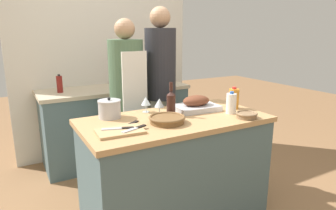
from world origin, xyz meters
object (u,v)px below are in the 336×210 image
Objects in this scene: wicker_basket at (167,119)px; juice_jug at (234,99)px; condiment_bottle_tall at (60,84)px; condiment_bottle_short at (160,77)px; stock_pot at (109,109)px; wine_glass_left at (146,101)px; wine_bottle_green at (171,103)px; stand_mixer at (132,73)px; knife_paring at (119,128)px; roasting_pan at (196,105)px; milk_jug at (231,103)px; wine_glass_right at (159,103)px; mixing_bowl at (247,115)px; cutting_board at (120,131)px; person_cook_guest at (161,85)px; knife_chef at (128,126)px; knife_bread at (135,128)px; person_cook_aproned at (127,97)px.

juice_jug reaches higher than wicker_basket.
condiment_bottle_tall is 1.24m from condiment_bottle_short.
stock_pot reaches higher than condiment_bottle_short.
wine_bottle_green is at bearing -56.38° from wine_glass_left.
knife_paring is at bearing -115.40° from stand_mixer.
knife_paring is at bearing -165.01° from roasting_pan.
wine_bottle_green reaches higher than wine_glass_left.
wine_glass_right is (-0.54, 0.24, 0.01)m from milk_jug.
mixing_bowl is 1.27× the size of wine_glass_left.
mixing_bowl is 0.18m from milk_jug.
wine_bottle_green reaches higher than cutting_board.
condiment_bottle_tall is (-0.88, -0.10, -0.05)m from stand_mixer.
person_cook_guest is at bearing -35.43° from condiment_bottle_tall.
stand_mixer reaches higher than condiment_bottle_short.
stand_mixer is at bearing 90.30° from roasting_pan.
knife_chef is 1.42m from condiment_bottle_tall.
knife_bread reaches higher than knife_chef.
stand_mixer is 0.88m from condiment_bottle_tall.
mixing_bowl is at bearing -41.35° from wine_glass_left.
condiment_bottle_short is (0.74, 1.54, 0.05)m from wicker_basket.
stock_pot is 0.65× the size of wine_bottle_green.
knife_bread is 1.55m from condiment_bottle_tall.
wine_glass_right is at bearing 30.68° from cutting_board.
stand_mixer is (0.70, 1.24, 0.08)m from stock_pot.
knife_paring is at bearing -178.87° from wicker_basket.
stock_pot is 0.59m from person_cook_aproned.
cutting_board is 0.97m from milk_jug.
wine_bottle_green is at bearing -114.16° from condiment_bottle_short.
stand_mixer is 0.21× the size of person_cook_aproned.
wine_glass_right reaches higher than knife_paring.
roasting_pan is 1.97× the size of condiment_bottle_tall.
wine_glass_left is 0.67× the size of condiment_bottle_tall.
wine_glass_left is 0.47m from person_cook_aproned.
roasting_pan reaches higher than cutting_board.
person_cook_aproned is (0.02, 0.47, -0.05)m from wine_glass_left.
stock_pot reaches higher than knife_chef.
condiment_bottle_tall is (-0.12, 1.49, 0.08)m from knife_paring.
person_cook_aproned is at bearing 65.54° from cutting_board.
juice_jug is 0.12× the size of person_cook_aproned.
mixing_bowl is at bearing -8.81° from cutting_board.
milk_jug is 0.87m from knife_bread.
wine_glass_left is 0.08× the size of person_cook_aproned.
condiment_bottle_short is (0.36, -0.04, -0.07)m from stand_mixer.
knife_chef is at bearing -119.66° from person_cook_aproned.
knife_bread is 1.77m from stand_mixer.
condiment_bottle_short is at bearing 75.22° from roasting_pan.
stock_pot is 0.48m from wine_bottle_green.
roasting_pan is 1.39m from condiment_bottle_short.
juice_jug is 0.78× the size of knife_chef.
juice_jug is 0.99m from knife_chef.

